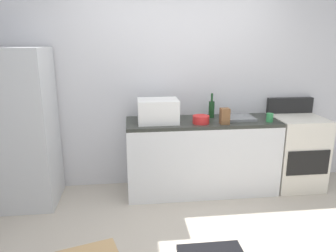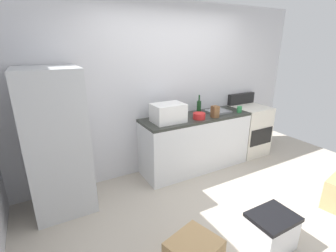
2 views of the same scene
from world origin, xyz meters
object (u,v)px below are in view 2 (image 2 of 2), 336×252
microwave (168,113)px  storage_bin (271,231)px  stove_oven (248,129)px  coffee_mug (239,109)px  knife_block (215,112)px  mixing_bowl (199,116)px  wine_bottle (199,106)px  refrigerator (57,143)px

microwave → storage_bin: 1.95m
stove_oven → coffee_mug: stove_oven is taller
microwave → storage_bin: microwave is taller
stove_oven → knife_block: 1.16m
coffee_mug → storage_bin: (-1.07, -1.62, -0.76)m
mixing_bowl → coffee_mug: bearing=-1.5°
wine_bottle → mixing_bowl: (-0.19, -0.27, -0.06)m
wine_bottle → knife_block: bearing=-78.0°
wine_bottle → storage_bin: 2.13m
microwave → storage_bin: bearing=-82.7°
stove_oven → storage_bin: 2.37m
stove_oven → microwave: microwave is taller
coffee_mug → knife_block: (-0.55, -0.03, 0.04)m
microwave → coffee_mug: microwave is taller
wine_bottle → storage_bin: (-0.45, -1.91, -0.82)m
wine_bottle → stove_oven: bearing=-6.6°
microwave → wine_bottle: size_ratio=1.53×
knife_block → storage_bin: 1.85m
wine_bottle → knife_block: 0.33m
microwave → mixing_bowl: (0.48, -0.10, -0.09)m
refrigerator → knife_block: refrigerator is taller
coffee_mug → mixing_bowl: 0.81m
wine_bottle → mixing_bowl: bearing=-125.1°
mixing_bowl → storage_bin: bearing=-99.0°
microwave → knife_block: 0.76m
refrigerator → stove_oven: size_ratio=1.59×
storage_bin → mixing_bowl: bearing=81.0°
knife_block → storage_bin: (-0.52, -1.59, -0.80)m
microwave → coffee_mug: bearing=-5.5°
wine_bottle → coffee_mug: wine_bottle is taller
refrigerator → storage_bin: 2.55m
refrigerator → stove_oven: 3.30m
refrigerator → knife_block: 2.27m
refrigerator → microwave: size_ratio=3.81×
refrigerator → storage_bin: (1.74, -1.73, -0.68)m
knife_block → storage_bin: bearing=-108.2°
refrigerator → mixing_bowl: size_ratio=9.21×
refrigerator → wine_bottle: 2.20m
stove_oven → mixing_bowl: size_ratio=5.79×
refrigerator → coffee_mug: refrigerator is taller
microwave → wine_bottle: bearing=14.2°
refrigerator → wine_bottle: refrigerator is taller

